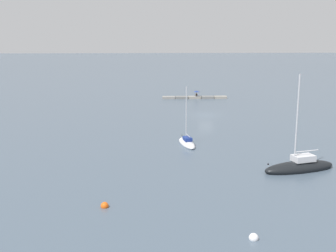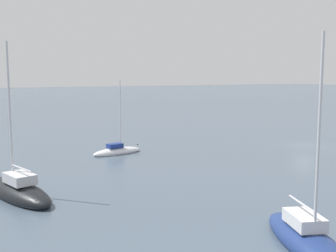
{
  "view_description": "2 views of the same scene",
  "coord_description": "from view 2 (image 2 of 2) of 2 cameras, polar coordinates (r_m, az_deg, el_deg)",
  "views": [
    {
      "loc": [
        9.86,
        75.02,
        14.23
      ],
      "look_at": [
        7.58,
        19.76,
        2.3
      ],
      "focal_mm": 45.91,
      "sensor_mm": 36.0,
      "label": 1
    },
    {
      "loc": [
        -34.02,
        35.51,
        8.04
      ],
      "look_at": [
        1.99,
        16.65,
        2.99
      ],
      "focal_mm": 43.92,
      "sensor_mm": 36.0,
      "label": 2
    }
  ],
  "objects": [
    {
      "name": "sailboat_navy_near",
      "position": [
        20.94,
        18.76,
        -14.78
      ],
      "size": [
        7.96,
        4.69,
        10.28
      ],
      "rotation": [
        0.0,
        0.0,
        1.22
      ],
      "color": "navy",
      "rests_on": "ground_plane"
    },
    {
      "name": "sailboat_white_far",
      "position": [
        42.53,
        -7.07,
        -3.5
      ],
      "size": [
        2.54,
        5.66,
        7.89
      ],
      "rotation": [
        0.0,
        0.0,
        3.33
      ],
      "color": "silver",
      "rests_on": "ground_plane"
    },
    {
      "name": "sailboat_black_mid",
      "position": [
        29.35,
        -20.12,
        -8.45
      ],
      "size": [
        8.58,
        4.52,
        10.65
      ],
      "rotation": [
        0.0,
        0.0,
        4.99
      ],
      "color": "black",
      "rests_on": "ground_plane"
    },
    {
      "name": "ground_plane",
      "position": [
        49.83,
        18.35,
        -2.57
      ],
      "size": [
        500.0,
        500.0,
        0.0
      ],
      "primitive_type": "plane",
      "color": "#475666"
    }
  ]
}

